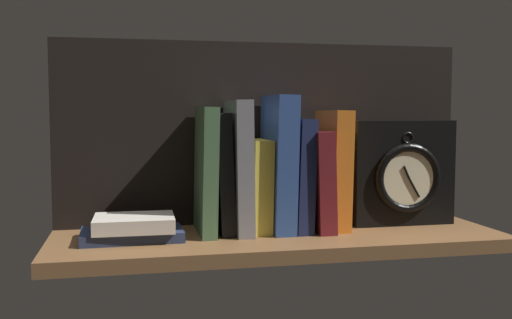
# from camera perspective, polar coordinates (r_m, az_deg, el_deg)

# --- Properties ---
(ground_plane) EXTENTS (0.84, 0.27, 0.03)m
(ground_plane) POSITION_cam_1_polar(r_m,az_deg,el_deg) (1.11, 2.29, -7.86)
(ground_plane) COLOR brown
(back_panel) EXTENTS (0.84, 0.01, 0.37)m
(back_panel) POSITION_cam_1_polar(r_m,az_deg,el_deg) (1.21, 0.80, 2.58)
(back_panel) COLOR black
(back_panel) RESTS_ON ground_plane
(book_green_romantic) EXTENTS (0.03, 0.15, 0.24)m
(book_green_romantic) POSITION_cam_1_polar(r_m,az_deg,el_deg) (1.10, -4.89, -1.07)
(book_green_romantic) COLOR #476B44
(book_green_romantic) RESTS_ON ground_plane
(book_black_skeptic) EXTENTS (0.04, 0.12, 0.23)m
(book_black_skeptic) POSITION_cam_1_polar(r_m,az_deg,el_deg) (1.11, -3.34, -1.32)
(book_black_skeptic) COLOR black
(book_black_skeptic) RESTS_ON ground_plane
(book_gray_chess) EXTENTS (0.03, 0.15, 0.25)m
(book_gray_chess) POSITION_cam_1_polar(r_m,az_deg,el_deg) (1.11, -1.72, -0.67)
(book_gray_chess) COLOR gray
(book_gray_chess) RESTS_ON ground_plane
(book_yellow_seinlanguage) EXTENTS (0.04, 0.12, 0.18)m
(book_yellow_seinlanguage) POSITION_cam_1_polar(r_m,az_deg,el_deg) (1.12, 0.13, -2.52)
(book_yellow_seinlanguage) COLOR gold
(book_yellow_seinlanguage) RESTS_ON ground_plane
(book_blue_modern) EXTENTS (0.05, 0.15, 0.26)m
(book_blue_modern) POSITION_cam_1_polar(r_m,az_deg,el_deg) (1.13, 2.17, -0.36)
(book_blue_modern) COLOR #2D4C8E
(book_blue_modern) RESTS_ON ground_plane
(book_navy_bierce) EXTENTS (0.04, 0.15, 0.22)m
(book_navy_bierce) POSITION_cam_1_polar(r_m,az_deg,el_deg) (1.14, 4.04, -1.42)
(book_navy_bierce) COLOR #192147
(book_navy_bierce) RESTS_ON ground_plane
(book_maroon_dawkins) EXTENTS (0.04, 0.16, 0.19)m
(book_maroon_dawkins) POSITION_cam_1_polar(r_m,az_deg,el_deg) (1.15, 5.71, -1.96)
(book_maroon_dawkins) COLOR maroon
(book_maroon_dawkins) RESTS_ON ground_plane
(book_orange_pandolfini) EXTENTS (0.04, 0.13, 0.23)m
(book_orange_pandolfini) POSITION_cam_1_polar(r_m,az_deg,el_deg) (1.16, 7.47, -0.95)
(book_orange_pandolfini) COLOR orange
(book_orange_pandolfini) RESTS_ON ground_plane
(framed_clock) EXTENTS (0.21, 0.07, 0.21)m
(framed_clock) POSITION_cam_1_polar(r_m,az_deg,el_deg) (1.22, 13.92, -1.28)
(framed_clock) COLOR black
(framed_clock) RESTS_ON ground_plane
(book_stack_side) EXTENTS (0.18, 0.11, 0.04)m
(book_stack_side) POSITION_cam_1_polar(r_m,az_deg,el_deg) (1.07, -11.85, -6.57)
(book_stack_side) COLOR #232D4C
(book_stack_side) RESTS_ON ground_plane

